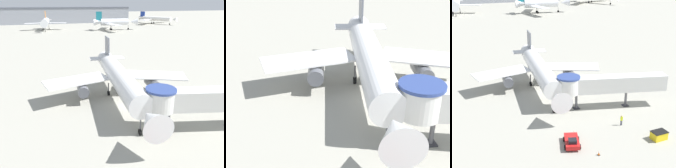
# 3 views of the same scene
# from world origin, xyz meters

# --- Properties ---
(ground_plane) EXTENTS (800.00, 800.00, 0.00)m
(ground_plane) POSITION_xyz_m (0.00, 0.00, 0.00)
(ground_plane) COLOR #9E9B8E
(main_airplane) EXTENTS (27.26, 32.25, 9.71)m
(main_airplane) POSITION_xyz_m (-0.10, 2.82, 4.11)
(main_airplane) COLOR white
(main_airplane) RESTS_ON ground_plane
(jet_bridge) EXTENTS (19.37, 7.50, 6.17)m
(jet_bridge) POSITION_xyz_m (7.94, -9.93, 4.49)
(jet_bridge) COLOR silver
(jet_bridge) RESTS_ON ground_plane
(pushback_tug_red) EXTENTS (3.05, 4.33, 1.47)m
(pushback_tug_red) POSITION_xyz_m (-2.36, -19.83, 0.68)
(pushback_tug_red) COLOR red
(pushback_tug_red) RESTS_ON ground_plane
(service_container_yellow) EXTENTS (2.41, 1.73, 1.27)m
(service_container_yellow) POSITION_xyz_m (10.34, -22.87, 0.64)
(service_container_yellow) COLOR yellow
(service_container_yellow) RESTS_ON ground_plane
(traffic_cone_near_nose) EXTENTS (0.39, 0.39, 0.65)m
(traffic_cone_near_nose) POSITION_xyz_m (-0.85, -17.09, 0.31)
(traffic_cone_near_nose) COLOR black
(traffic_cone_near_nose) RESTS_ON ground_plane
(traffic_cone_apron_front) EXTENTS (0.37, 0.37, 0.61)m
(traffic_cone_apron_front) POSITION_xyz_m (0.13, -23.38, 0.29)
(traffic_cone_apron_front) COLOR black
(traffic_cone_apron_front) RESTS_ON ground_plane
(ground_crew_marshaller) EXTENTS (0.37, 0.25, 1.78)m
(ground_crew_marshaller) POSITION_xyz_m (7.37, -17.16, 1.03)
(ground_crew_marshaller) COLOR #1E2338
(ground_crew_marshaller) RESTS_ON ground_plane
(background_jet_orange_tail) EXTENTS (26.66, 26.93, 11.69)m
(background_jet_orange_tail) POSITION_xyz_m (-9.92, 118.18, 5.11)
(background_jet_orange_tail) COLOR silver
(background_jet_orange_tail) RESTS_ON ground_plane
(background_jet_teal_tail) EXTENTS (28.93, 32.35, 11.52)m
(background_jet_teal_tail) POSITION_xyz_m (32.16, 106.52, 5.03)
(background_jet_teal_tail) COLOR silver
(background_jet_teal_tail) RESTS_ON ground_plane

